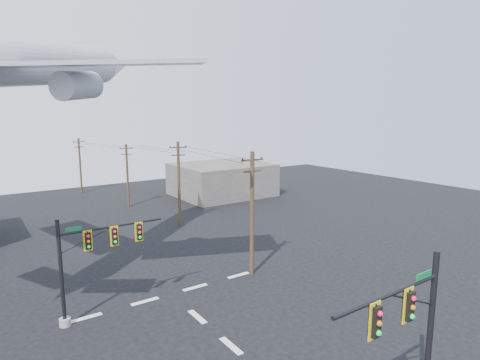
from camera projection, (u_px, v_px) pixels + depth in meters
lane_markings at (219, 335)px, 23.95m from camera, size 14.00×21.20×0.01m
signal_mast_near at (414, 340)px, 16.38m from camera, size 6.56×0.83×7.51m
signal_mast_far at (89, 261)px, 25.26m from camera, size 6.95×0.76×6.86m
utility_pole_a at (252, 211)px, 32.10m from camera, size 2.03×0.34×10.13m
utility_pole_b at (179, 182)px, 46.42m from camera, size 1.93×0.74×9.82m
utility_pole_c at (127, 174)px, 55.67m from camera, size 1.76×0.60×8.79m
utility_pole_d at (80, 164)px, 65.26m from camera, size 1.86×0.31×8.99m
power_lines at (148, 149)px, 49.00m from camera, size 6.52×42.98×1.05m
airliner at (15, 64)px, 26.98m from camera, size 25.02×23.67×7.57m
building_right at (222, 179)px, 63.97m from camera, size 14.00×12.00×5.00m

